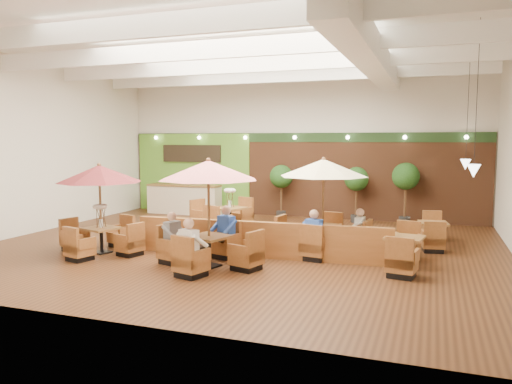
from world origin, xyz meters
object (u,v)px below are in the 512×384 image
at_px(table_5, 433,234).
at_px(topiary_1, 356,181).
at_px(table_0, 100,192).
at_px(table_4, 404,252).
at_px(table_1, 209,193).
at_px(table_2, 323,187).
at_px(topiary_2, 406,179).
at_px(booth_divider, 259,240).
at_px(diner_2, 174,232).
at_px(diner_3, 315,230).
at_px(diner_4, 358,226).
at_px(service_counter, 184,199).
at_px(topiary_0, 281,179).
at_px(diner_1, 225,227).
at_px(table_3, 223,216).
at_px(diner_0, 191,242).

relative_size(table_5, topiary_1, 1.16).
relative_size(table_0, table_4, 0.96).
relative_size(table_1, table_2, 1.04).
height_order(topiary_1, topiary_2, topiary_2).
bearing_deg(booth_divider, topiary_2, 59.62).
relative_size(diner_2, diner_3, 0.98).
bearing_deg(diner_4, service_counter, 59.66).
height_order(topiary_0, diner_1, topiary_0).
height_order(table_5, topiary_1, topiary_1).
height_order(service_counter, table_4, service_counter).
bearing_deg(topiary_1, diner_1, -109.31).
bearing_deg(table_0, table_5, 40.82).
xyz_separation_m(table_3, diner_3, (3.78, -3.04, 0.31)).
bearing_deg(topiary_0, table_2, -62.37).
height_order(table_0, diner_3, table_0).
bearing_deg(diner_0, table_4, 47.32).
bearing_deg(diner_4, table_0, 110.39).
relative_size(topiary_2, diner_4, 2.87).
bearing_deg(table_2, service_counter, 152.63).
relative_size(table_4, diner_2, 3.19).
relative_size(table_1, table_5, 1.12).
xyz_separation_m(booth_divider, table_3, (-2.40, 3.24, -0.00)).
distance_m(topiary_2, diner_1, 7.74).
distance_m(topiary_1, diner_1, 7.00).
bearing_deg(diner_3, topiary_1, 104.40).
distance_m(topiary_0, diner_0, 8.49).
bearing_deg(service_counter, table_3, -44.14).
bearing_deg(diner_3, service_counter, 154.32).
bearing_deg(diner_0, diner_4, 64.74).
xyz_separation_m(table_3, topiary_0, (1.10, 3.02, 1.05)).
bearing_deg(topiary_2, table_5, -73.89).
height_order(table_2, diner_4, table_2).
relative_size(table_0, table_2, 0.96).
xyz_separation_m(topiary_2, diner_4, (-0.89, -5.13, -0.88)).
height_order(topiary_0, diner_3, topiary_0).
bearing_deg(diner_4, diner_0, 139.42).
bearing_deg(table_3, table_5, 18.46).
bearing_deg(table_5, table_4, -112.56).
distance_m(service_counter, diner_2, 8.13).
xyz_separation_m(table_4, topiary_0, (-4.81, 6.02, 1.16)).
xyz_separation_m(table_1, topiary_1, (2.30, 7.51, -0.25)).
xyz_separation_m(booth_divider, topiary_1, (1.50, 6.26, 1.03)).
distance_m(service_counter, topiary_2, 8.56).
distance_m(booth_divider, table_4, 3.52).
height_order(service_counter, topiary_1, topiary_1).
distance_m(table_5, topiary_2, 3.64).
relative_size(service_counter, topiary_2, 1.38).
xyz_separation_m(table_0, topiary_2, (7.26, 7.17, 0.00)).
relative_size(table_3, diner_3, 3.44).
bearing_deg(diner_3, topiary_2, 88.90).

